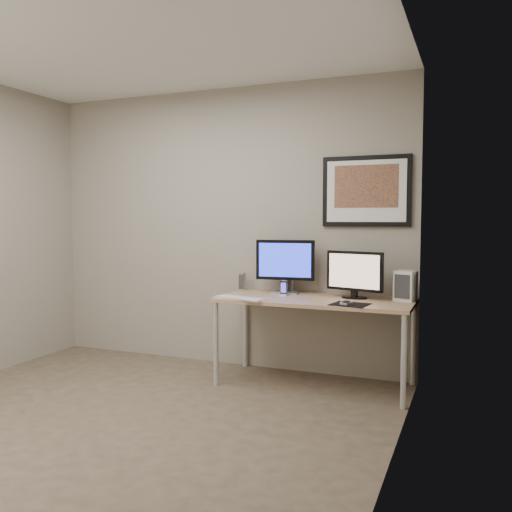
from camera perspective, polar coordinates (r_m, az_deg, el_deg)
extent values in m
plane|color=#4C3D2F|center=(3.94, -14.54, -16.80)|extent=(3.60, 3.60, 0.00)
plane|color=white|center=(3.88, -15.27, 22.01)|extent=(3.60, 3.60, 0.00)
plane|color=gray|center=(5.15, -3.44, 2.98)|extent=(3.60, 0.00, 3.60)
plane|color=gray|center=(2.98, 14.01, 2.12)|extent=(0.00, 3.40, 3.40)
cube|color=#946448|center=(4.52, 6.20, -4.63)|extent=(1.60, 0.70, 0.03)
cylinder|color=silver|center=(4.57, -4.25, -9.18)|extent=(0.04, 0.04, 0.70)
cylinder|color=silver|center=(5.12, -1.15, -7.73)|extent=(0.04, 0.04, 0.70)
cylinder|color=silver|center=(4.15, 15.29, -10.69)|extent=(0.04, 0.04, 0.70)
cylinder|color=silver|center=(4.75, 16.19, -8.84)|extent=(0.04, 0.04, 0.70)
cube|color=black|center=(4.72, 11.53, 6.70)|extent=(0.75, 0.03, 0.60)
cube|color=white|center=(4.70, 11.49, 6.71)|extent=(0.67, 0.00, 0.52)
cube|color=orange|center=(4.70, 11.49, 7.20)|extent=(0.54, 0.00, 0.36)
cube|color=silver|center=(4.78, 3.07, -3.85)|extent=(0.26, 0.20, 0.02)
cube|color=silver|center=(4.77, 3.07, -3.13)|extent=(0.05, 0.04, 0.10)
cube|color=black|center=(4.75, 3.08, -0.42)|extent=(0.52, 0.10, 0.35)
cube|color=#1726B0|center=(4.73, 3.01, -0.43)|extent=(0.46, 0.06, 0.30)
cube|color=black|center=(4.54, 10.30, -4.32)|extent=(0.23, 0.16, 0.02)
cube|color=black|center=(4.54, 10.31, -3.91)|extent=(0.06, 0.05, 0.05)
cube|color=black|center=(4.52, 10.34, -1.57)|extent=(0.49, 0.15, 0.33)
cube|color=tan|center=(4.50, 10.29, -1.59)|extent=(0.44, 0.12, 0.28)
cylinder|color=silver|center=(4.99, -1.41, -2.69)|extent=(0.06, 0.06, 0.16)
cylinder|color=silver|center=(4.87, 3.52, -2.62)|extent=(0.09, 0.09, 0.20)
cube|color=black|center=(4.64, 2.91, -3.42)|extent=(0.06, 0.06, 0.12)
cube|color=silver|center=(4.44, -1.73, -4.46)|extent=(0.48, 0.24, 0.02)
cube|color=black|center=(4.22, 9.87, -5.04)|extent=(0.31, 0.28, 0.00)
ellipsoid|color=black|center=(4.20, 9.48, -4.82)|extent=(0.08, 0.11, 0.03)
cube|color=silver|center=(4.49, 15.45, -3.05)|extent=(0.19, 0.16, 0.24)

